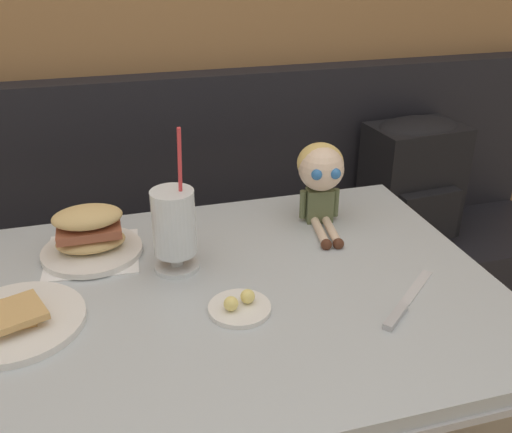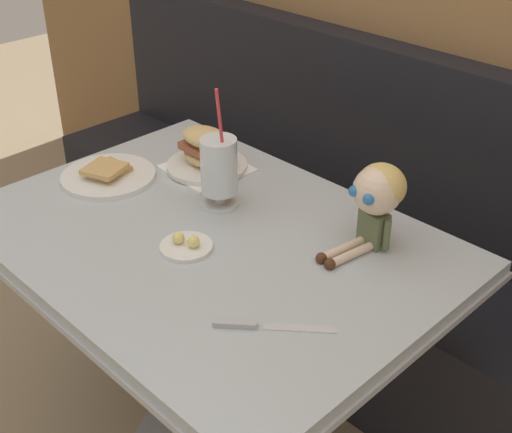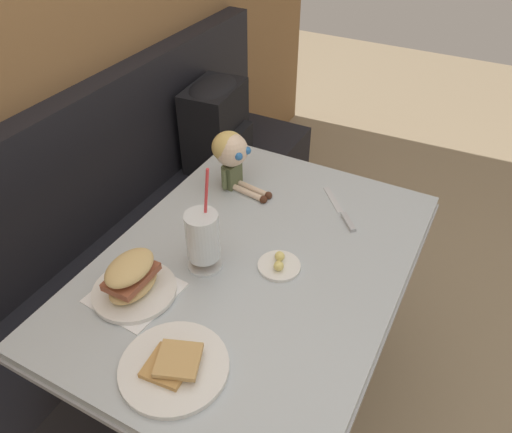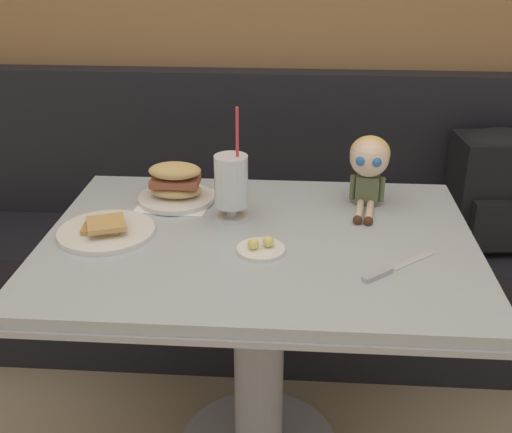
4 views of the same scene
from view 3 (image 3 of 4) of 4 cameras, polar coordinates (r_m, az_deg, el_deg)
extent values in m
plane|color=#998466|center=(1.94, 4.87, -22.87)|extent=(8.00, 8.00, 0.00)
cube|color=black|center=(2.03, -15.35, -10.06)|extent=(2.60, 0.48, 0.45)
cube|color=black|center=(1.82, -22.49, 2.89)|extent=(2.60, 0.10, 0.55)
cube|color=#B2BCC1|center=(1.40, -0.29, -5.57)|extent=(1.10, 0.80, 0.03)
cube|color=#B7BABF|center=(1.42, -0.28, -6.23)|extent=(1.11, 0.81, 0.02)
cylinder|color=#A5A8AD|center=(1.67, -0.25, -14.39)|extent=(0.14, 0.14, 0.65)
cylinder|color=gray|center=(1.96, -0.22, -20.50)|extent=(0.48, 0.48, 0.04)
cylinder|color=white|center=(1.17, -9.46, -16.82)|extent=(0.25, 0.25, 0.01)
cube|color=tan|center=(1.16, -10.18, -16.66)|extent=(0.10, 0.10, 0.01)
cube|color=tan|center=(1.15, -8.97, -16.08)|extent=(0.12, 0.12, 0.01)
cylinder|color=silver|center=(1.38, -5.92, -5.55)|extent=(0.10, 0.10, 0.01)
cylinder|color=silver|center=(1.37, -5.97, -4.95)|extent=(0.03, 0.03, 0.03)
cylinder|color=silver|center=(1.31, -6.22, -2.26)|extent=(0.09, 0.09, 0.14)
cylinder|color=brown|center=(1.32, -6.19, -2.52)|extent=(0.08, 0.08, 0.12)
cylinder|color=#DB383D|center=(1.26, -5.84, 1.44)|extent=(0.01, 0.03, 0.22)
cube|color=white|center=(1.34, -13.83, -8.57)|extent=(0.21, 0.21, 0.00)
cylinder|color=white|center=(1.34, -13.88, -8.33)|extent=(0.22, 0.22, 0.01)
ellipsoid|color=tan|center=(1.32, -14.04, -7.61)|extent=(0.15, 0.10, 0.04)
cube|color=#995138|center=(1.30, -14.23, -6.75)|extent=(0.14, 0.09, 0.02)
ellipsoid|color=tan|center=(1.28, -14.45, -5.74)|extent=(0.15, 0.10, 0.04)
cylinder|color=white|center=(1.37, 2.70, -5.75)|extent=(0.12, 0.12, 0.01)
sphere|color=#F4E07A|center=(1.34, 2.65, -5.74)|extent=(0.03, 0.03, 0.03)
sphere|color=#F4E07A|center=(1.37, 2.76, -4.61)|extent=(0.03, 0.03, 0.03)
cube|color=silver|center=(1.63, 8.95, 1.93)|extent=(0.12, 0.11, 0.00)
cube|color=#B2B5BA|center=(1.54, 10.50, -0.60)|extent=(0.08, 0.07, 0.01)
cube|color=#5B6642|center=(1.66, -2.79, 4.83)|extent=(0.07, 0.05, 0.08)
sphere|color=beige|center=(1.60, -2.90, 7.72)|extent=(0.11, 0.11, 0.11)
ellipsoid|color=#D8B766|center=(1.61, -3.24, 8.09)|extent=(0.13, 0.12, 0.10)
sphere|color=#2D6BB2|center=(1.56, -2.01, 6.97)|extent=(0.03, 0.03, 0.03)
sphere|color=#2D6BB2|center=(1.59, -1.03, 7.65)|extent=(0.03, 0.03, 0.03)
cylinder|color=beige|center=(1.62, -0.86, 2.73)|extent=(0.04, 0.12, 0.02)
cylinder|color=beige|center=(1.64, -0.27, 3.19)|extent=(0.04, 0.12, 0.02)
sphere|color=#4C2819|center=(1.60, 0.86, 1.98)|extent=(0.03, 0.03, 0.03)
sphere|color=#4C2819|center=(1.61, 1.44, 2.45)|extent=(0.03, 0.03, 0.03)
cylinder|color=#5B6642|center=(1.63, -3.70, 4.30)|extent=(0.02, 0.02, 0.07)
cylinder|color=#5B6642|center=(1.68, -1.92, 5.58)|extent=(0.02, 0.02, 0.07)
cube|color=black|center=(2.25, -4.74, 10.33)|extent=(0.32, 0.23, 0.38)
cube|color=black|center=(2.23, -2.00, 7.96)|extent=(0.21, 0.07, 0.17)
ellipsoid|color=black|center=(2.17, -5.00, 14.51)|extent=(0.30, 0.21, 0.07)
camera|label=1|loc=(0.88, 55.19, -0.47)|focal=39.91mm
camera|label=2|loc=(1.97, 45.32, 26.44)|focal=48.68mm
camera|label=4|loc=(1.39, 70.31, 3.09)|focal=44.39mm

